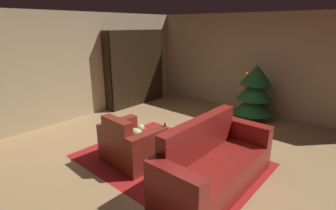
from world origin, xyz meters
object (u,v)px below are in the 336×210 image
at_px(armchair_red, 131,145).
at_px(book_stack_on_table, 176,134).
at_px(bookshelf_unit, 139,67).
at_px(couch_red, 213,165).
at_px(bottle_on_table, 165,132).
at_px(coffee_table, 176,139).
at_px(decorated_tree, 255,92).

relative_size(armchair_red, book_stack_on_table, 4.50).
bearing_deg(bookshelf_unit, couch_red, -29.24).
relative_size(bookshelf_unit, bottle_on_table, 7.63).
bearing_deg(book_stack_on_table, armchair_red, -131.46).
height_order(coffee_table, decorated_tree, decorated_tree).
bearing_deg(bookshelf_unit, decorated_tree, 15.68).
bearing_deg(armchair_red, coffee_table, 45.77).
bearing_deg(armchair_red, decorated_tree, 78.68).
xyz_separation_m(couch_red, book_stack_on_table, (-0.89, 0.25, 0.13)).
relative_size(coffee_table, bottle_on_table, 2.63).
distance_m(bookshelf_unit, book_stack_on_table, 3.53).
height_order(coffee_table, bottle_on_table, bottle_on_table).
relative_size(coffee_table, book_stack_on_table, 3.27).
bearing_deg(bottle_on_table, couch_red, -3.60).
relative_size(couch_red, bottle_on_table, 7.50).
bearing_deg(couch_red, coffee_table, 165.18).
xyz_separation_m(coffee_table, decorated_tree, (0.14, 2.77, 0.30)).
distance_m(bottle_on_table, decorated_tree, 2.95).
height_order(bottle_on_table, decorated_tree, decorated_tree).
bearing_deg(coffee_table, decorated_tree, 87.15).
relative_size(book_stack_on_table, bottle_on_table, 0.80).
distance_m(couch_red, book_stack_on_table, 0.93).
bearing_deg(bookshelf_unit, bottle_on_table, -36.03).
distance_m(bookshelf_unit, armchair_red, 3.52).
distance_m(bookshelf_unit, couch_red, 4.43).
bearing_deg(couch_red, bottle_on_table, 176.40).
distance_m(coffee_table, bottle_on_table, 0.24).
height_order(bookshelf_unit, bottle_on_table, bookshelf_unit).
relative_size(bookshelf_unit, decorated_tree, 1.56).
bearing_deg(decorated_tree, bookshelf_unit, -164.32).
distance_m(book_stack_on_table, decorated_tree, 2.76).
distance_m(armchair_red, book_stack_on_table, 0.77).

